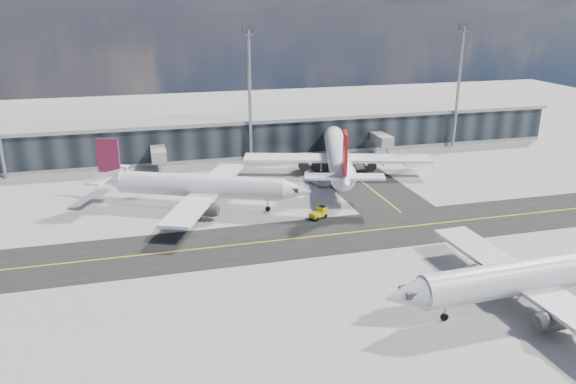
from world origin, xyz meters
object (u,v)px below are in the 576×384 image
object	(u,v)px
airliner_af	(198,186)
service_van	(320,180)
baggage_tug	(320,213)
airliner_redtail	(338,156)
airliner_near	(542,274)

from	to	relation	value
airliner_af	service_van	bearing A→B (deg)	130.08
baggage_tug	service_van	size ratio (longest dim) A/B	0.57
airliner_redtail	service_van	xyz separation A→B (m)	(-5.02, -3.84, -3.55)
airliner_redtail	baggage_tug	xyz separation A→B (m)	(-10.55, -20.89, -3.42)
airliner_redtail	airliner_near	distance (m)	53.91
airliner_af	airliner_redtail	world-z (taller)	airliner_redtail
airliner_af	baggage_tug	size ratio (longest dim) A/B	11.09
airliner_redtail	airliner_near	size ratio (longest dim) A/B	1.12
baggage_tug	airliner_redtail	bearing A→B (deg)	123.47
airliner_near	baggage_tug	bearing A→B (deg)	24.39
airliner_af	airliner_redtail	size ratio (longest dim) A/B	0.84
airliner_near	baggage_tug	world-z (taller)	airliner_near
airliner_near	service_van	distance (m)	50.98
airliner_redtail	service_van	size ratio (longest dim) A/B	7.48
service_van	airliner_near	bearing A→B (deg)	-93.08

